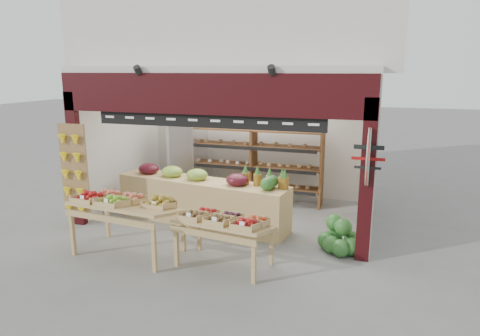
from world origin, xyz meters
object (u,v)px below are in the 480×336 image
object	(u,v)px
watermelon_pile	(339,238)
back_shelving	(254,149)
display_table_left	(122,204)
cardboard_stack	(156,194)
refrigerator	(188,158)
display_table_right	(224,222)
mid_counter	(201,200)

from	to	relation	value
watermelon_pile	back_shelving	bearing A→B (deg)	133.34
display_table_left	cardboard_stack	bearing A→B (deg)	107.50
refrigerator	watermelon_pile	bearing A→B (deg)	-24.19
watermelon_pile	display_table_left	bearing A→B (deg)	-161.53
back_shelving	display_table_right	bearing A→B (deg)	-81.31
mid_counter	display_table_left	size ratio (longest dim) A/B	2.02
watermelon_pile	mid_counter	bearing A→B (deg)	169.54
mid_counter	watermelon_pile	distance (m)	2.84
display_table_right	mid_counter	bearing A→B (deg)	123.23
back_shelving	mid_counter	size ratio (longest dim) A/B	0.88
back_shelving	display_table_right	xyz separation A→B (m)	(0.54, -3.51, -0.51)
display_table_left	display_table_right	size ratio (longest dim) A/B	1.18
mid_counter	display_table_right	distance (m)	2.01
refrigerator	mid_counter	size ratio (longest dim) A/B	0.51
mid_counter	display_table_left	xyz separation A→B (m)	(-0.72, -1.68, 0.36)
mid_counter	cardboard_stack	bearing A→B (deg)	149.11
refrigerator	watermelon_pile	size ratio (longest dim) A/B	2.46
refrigerator	cardboard_stack	distance (m)	1.17
cardboard_stack	mid_counter	xyz separation A→B (m)	(1.55, -0.93, 0.27)
refrigerator	display_table_left	world-z (taller)	refrigerator
refrigerator	mid_counter	distance (m)	2.08
watermelon_pile	refrigerator	bearing A→B (deg)	149.88
cardboard_stack	display_table_right	world-z (taller)	display_table_right
display_table_right	watermelon_pile	size ratio (longest dim) A/B	2.03
refrigerator	watermelon_pile	world-z (taller)	refrigerator
back_shelving	cardboard_stack	bearing A→B (deg)	-156.33
cardboard_stack	mid_counter	bearing A→B (deg)	-30.89
back_shelving	refrigerator	distance (m)	1.66
cardboard_stack	watermelon_pile	world-z (taller)	cardboard_stack
watermelon_pile	cardboard_stack	bearing A→B (deg)	161.61
back_shelving	display_table_left	bearing A→B (deg)	-109.90
cardboard_stack	mid_counter	size ratio (longest dim) A/B	0.27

